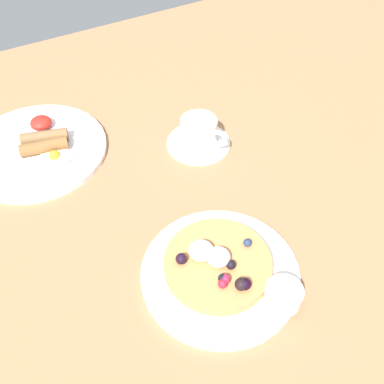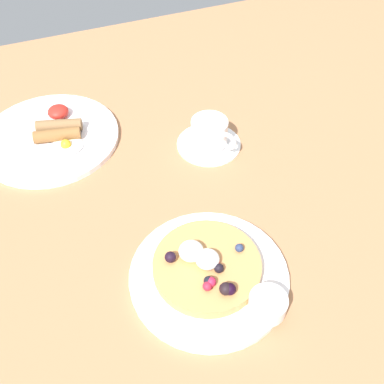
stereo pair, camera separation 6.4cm
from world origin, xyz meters
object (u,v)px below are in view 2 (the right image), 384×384
(coffee_saucer, at_px, (209,143))
(pancake_plate, at_px, (209,276))
(coffee_cup, at_px, (210,132))
(syrup_ramekin, at_px, (268,304))
(breakfast_plate, at_px, (50,138))

(coffee_saucer, bearing_deg, pancake_plate, -112.82)
(coffee_saucer, distance_m, coffee_cup, 0.03)
(pancake_plate, height_order, coffee_cup, coffee_cup)
(syrup_ramekin, distance_m, coffee_saucer, 0.37)
(pancake_plate, height_order, syrup_ramekin, syrup_ramekin)
(coffee_saucer, relative_size, coffee_cup, 1.34)
(pancake_plate, distance_m, coffee_cup, 0.30)
(pancake_plate, xyz_separation_m, coffee_saucer, (0.12, 0.28, -0.00))
(pancake_plate, bearing_deg, coffee_saucer, 67.18)
(coffee_cup, bearing_deg, breakfast_plate, 155.60)
(pancake_plate, relative_size, breakfast_plate, 0.89)
(syrup_ramekin, distance_m, coffee_cup, 0.37)
(pancake_plate, relative_size, coffee_saucer, 1.93)
(coffee_saucer, bearing_deg, breakfast_plate, 155.79)
(syrup_ramekin, relative_size, coffee_cup, 0.59)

